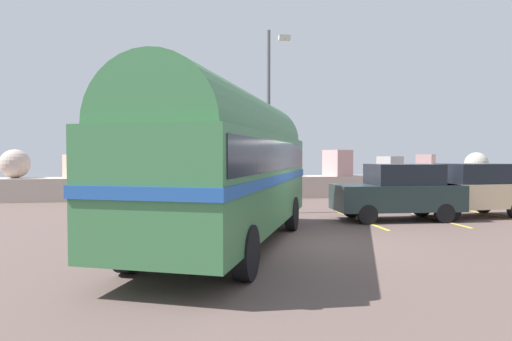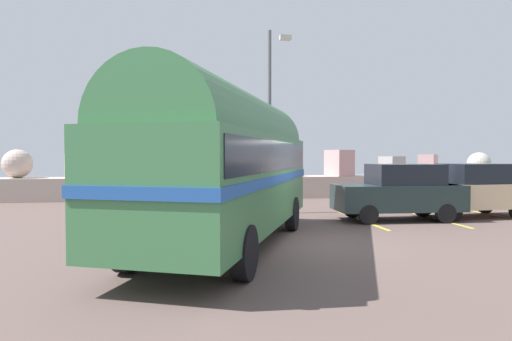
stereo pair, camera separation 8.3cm
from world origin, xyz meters
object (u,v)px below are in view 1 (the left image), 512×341
Objects in this scene: parked_car_nearest at (398,191)px; vintage_coach at (228,160)px; parked_car_middle at (470,190)px; lamp_post at (270,112)px.

vintage_coach is at bearing 122.09° from parked_car_nearest.
lamp_post reaches higher than parked_car_middle.
parked_car_nearest is 0.99× the size of parked_car_middle.
parked_car_nearest is at bearing 92.20° from parked_car_middle.
parked_car_nearest is 5.33m from lamp_post.
parked_car_nearest is at bearing 51.91° from vintage_coach.
parked_car_nearest is at bearing -31.75° from lamp_post.
parked_car_middle is at bearing 45.16° from vintage_coach.
vintage_coach is 2.10× the size of parked_car_middle.
vintage_coach reaches higher than parked_car_nearest.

